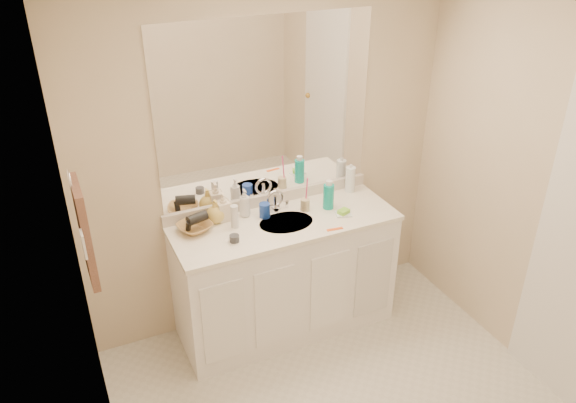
# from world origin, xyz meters

# --- Properties ---
(ceiling) EXTENTS (2.60, 2.60, 0.02)m
(ceiling) POSITION_xyz_m (0.00, 0.00, 2.40)
(ceiling) COLOR white
(ceiling) RESTS_ON wall_back
(wall_back) EXTENTS (2.60, 0.02, 2.40)m
(wall_back) POSITION_xyz_m (0.00, 1.30, 1.20)
(wall_back) COLOR beige
(wall_back) RESTS_ON floor
(wall_left) EXTENTS (0.02, 2.60, 2.40)m
(wall_left) POSITION_xyz_m (-1.30, 0.00, 1.20)
(wall_left) COLOR beige
(wall_left) RESTS_ON floor
(wall_right) EXTENTS (0.02, 2.60, 2.40)m
(wall_right) POSITION_xyz_m (1.30, 0.00, 1.20)
(wall_right) COLOR beige
(wall_right) RESTS_ON floor
(vanity_cabinet) EXTENTS (1.50, 0.55, 0.85)m
(vanity_cabinet) POSITION_xyz_m (0.00, 1.02, 0.42)
(vanity_cabinet) COLOR white
(vanity_cabinet) RESTS_ON floor
(countertop) EXTENTS (1.52, 0.57, 0.03)m
(countertop) POSITION_xyz_m (0.00, 1.02, 0.86)
(countertop) COLOR white
(countertop) RESTS_ON vanity_cabinet
(backsplash) EXTENTS (1.52, 0.03, 0.08)m
(backsplash) POSITION_xyz_m (0.00, 1.29, 0.92)
(backsplash) COLOR silver
(backsplash) RESTS_ON countertop
(sink_basin) EXTENTS (0.37, 0.37, 0.02)m
(sink_basin) POSITION_xyz_m (0.00, 1.00, 0.87)
(sink_basin) COLOR beige
(sink_basin) RESTS_ON countertop
(faucet) EXTENTS (0.02, 0.02, 0.11)m
(faucet) POSITION_xyz_m (0.00, 1.18, 0.94)
(faucet) COLOR silver
(faucet) RESTS_ON countertop
(mirror) EXTENTS (1.48, 0.01, 1.20)m
(mirror) POSITION_xyz_m (0.00, 1.29, 1.56)
(mirror) COLOR white
(mirror) RESTS_ON wall_back
(blue_mug) EXTENTS (0.09, 0.09, 0.10)m
(blue_mug) POSITION_xyz_m (-0.10, 1.13, 0.93)
(blue_mug) COLOR #17389F
(blue_mug) RESTS_ON countertop
(tan_cup) EXTENTS (0.08, 0.08, 0.08)m
(tan_cup) POSITION_xyz_m (0.19, 1.10, 0.92)
(tan_cup) COLOR #C3B289
(tan_cup) RESTS_ON countertop
(toothbrush) EXTENTS (0.02, 0.04, 0.20)m
(toothbrush) POSITION_xyz_m (0.20, 1.10, 1.03)
(toothbrush) COLOR #FF438C
(toothbrush) RESTS_ON tan_cup
(mouthwash_bottle) EXTENTS (0.10, 0.10, 0.18)m
(mouthwash_bottle) POSITION_xyz_m (0.35, 1.06, 0.97)
(mouthwash_bottle) COLOR #0DA698
(mouthwash_bottle) RESTS_ON countertop
(clear_pump_bottle) EXTENTS (0.08, 0.08, 0.19)m
(clear_pump_bottle) POSITION_xyz_m (0.61, 1.22, 0.97)
(clear_pump_bottle) COLOR white
(clear_pump_bottle) RESTS_ON countertop
(soap_dish) EXTENTS (0.12, 0.11, 0.01)m
(soap_dish) POSITION_xyz_m (0.39, 0.93, 0.89)
(soap_dish) COLOR white
(soap_dish) RESTS_ON countertop
(green_soap) EXTENTS (0.09, 0.08, 0.03)m
(green_soap) POSITION_xyz_m (0.39, 0.93, 0.90)
(green_soap) COLOR #81D333
(green_soap) RESTS_ON soap_dish
(orange_comb) EXTENTS (0.11, 0.04, 0.00)m
(orange_comb) POSITION_xyz_m (0.25, 0.79, 0.88)
(orange_comb) COLOR #FD5C1A
(orange_comb) RESTS_ON countertop
(dark_jar) EXTENTS (0.08, 0.08, 0.04)m
(dark_jar) POSITION_xyz_m (-0.39, 0.93, 0.90)
(dark_jar) COLOR #323439
(dark_jar) RESTS_ON countertop
(extra_white_bottle) EXTENTS (0.06, 0.06, 0.16)m
(extra_white_bottle) POSITION_xyz_m (-0.33, 1.09, 0.96)
(extra_white_bottle) COLOR silver
(extra_white_bottle) RESTS_ON countertop
(soap_bottle_white) EXTENTS (0.08, 0.08, 0.20)m
(soap_bottle_white) POSITION_xyz_m (-0.22, 1.20, 0.98)
(soap_bottle_white) COLOR white
(soap_bottle_white) RESTS_ON countertop
(soap_bottle_cream) EXTENTS (0.09, 0.09, 0.20)m
(soap_bottle_cream) POSITION_xyz_m (-0.36, 1.21, 0.98)
(soap_bottle_cream) COLOR #F9E8CB
(soap_bottle_cream) RESTS_ON countertop
(soap_bottle_yellow) EXTENTS (0.13, 0.13, 0.16)m
(soap_bottle_yellow) POSITION_xyz_m (-0.42, 1.21, 0.96)
(soap_bottle_yellow) COLOR #D9BA54
(soap_bottle_yellow) RESTS_ON countertop
(wicker_basket) EXTENTS (0.27, 0.27, 0.05)m
(wicker_basket) POSITION_xyz_m (-0.58, 1.15, 0.91)
(wicker_basket) COLOR #A67B43
(wicker_basket) RESTS_ON countertop
(hair_dryer) EXTENTS (0.15, 0.10, 0.07)m
(hair_dryer) POSITION_xyz_m (-0.56, 1.15, 0.97)
(hair_dryer) COLOR black
(hair_dryer) RESTS_ON wicker_basket
(towel_ring) EXTENTS (0.01, 0.11, 0.11)m
(towel_ring) POSITION_xyz_m (-1.27, 0.77, 1.55)
(towel_ring) COLOR silver
(towel_ring) RESTS_ON wall_left
(hand_towel) EXTENTS (0.04, 0.32, 0.55)m
(hand_towel) POSITION_xyz_m (-1.25, 0.77, 1.25)
(hand_towel) COLOR brown
(hand_towel) RESTS_ON towel_ring
(switch_plate) EXTENTS (0.01, 0.08, 0.13)m
(switch_plate) POSITION_xyz_m (-1.27, 0.57, 1.30)
(switch_plate) COLOR silver
(switch_plate) RESTS_ON wall_left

